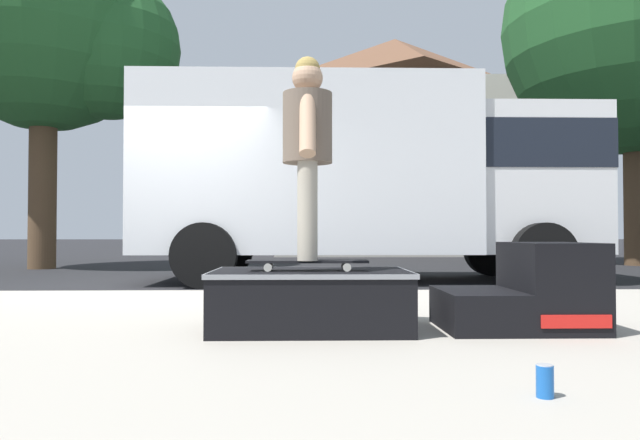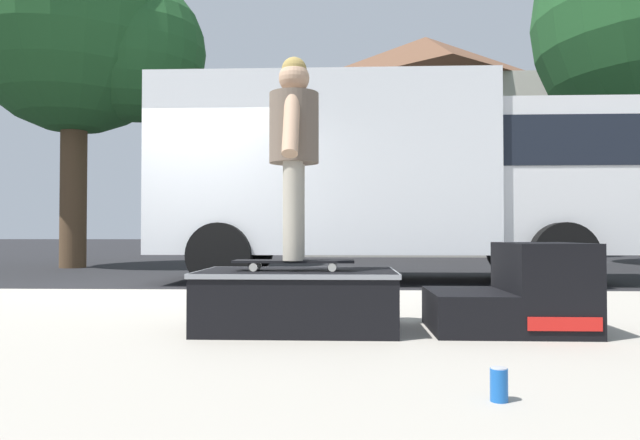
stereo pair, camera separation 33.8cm
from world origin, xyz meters
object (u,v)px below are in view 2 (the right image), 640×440
at_px(kicker_ramp, 519,294).
at_px(soda_can, 499,385).
at_px(skate_box, 298,298).
at_px(box_truck, 385,173).
at_px(skateboard, 294,262).
at_px(skater_kid, 294,140).
at_px(street_tree_main, 88,31).

bearing_deg(kicker_ramp, soda_can, -109.00).
bearing_deg(skate_box, box_truck, 80.06).
distance_m(skateboard, skater_kid, 0.79).
xyz_separation_m(skater_kid, street_tree_main, (-5.35, 8.77, 3.86)).
xyz_separation_m(skate_box, skateboard, (-0.02, -0.04, 0.24)).
relative_size(box_truck, street_tree_main, 0.89).
bearing_deg(skate_box, soda_can, -61.00).
relative_size(skateboard, soda_can, 6.20).
distance_m(skateboard, box_truck, 5.61).
bearing_deg(soda_can, skater_kid, 120.28).
xyz_separation_m(box_truck, street_tree_main, (-6.31, 3.36, 3.52)).
relative_size(skate_box, soda_can, 10.12).
xyz_separation_m(skateboard, box_truck, (0.96, 5.41, 1.14)).
distance_m(soda_can, box_truck, 7.12).
bearing_deg(kicker_ramp, skater_kid, -178.27).
height_order(skate_box, street_tree_main, street_tree_main).
bearing_deg(skateboard, skater_kid, 180.00).
bearing_deg(kicker_ramp, street_tree_main, 127.95).
bearing_deg(skater_kid, skate_box, 64.24).
distance_m(skater_kid, street_tree_main, 10.98).
bearing_deg(street_tree_main, skateboard, -58.60).
bearing_deg(skateboard, skate_box, 64.24).
height_order(skateboard, skater_kid, skater_kid).
relative_size(kicker_ramp, skater_kid, 0.73).
xyz_separation_m(skateboard, street_tree_main, (-5.35, 8.77, 4.66)).
height_order(skateboard, box_truck, box_truck).
bearing_deg(soda_can, street_tree_main, 121.23).
height_order(kicker_ramp, box_truck, box_truck).
xyz_separation_m(skate_box, soda_can, (0.88, -1.59, -0.14)).
bearing_deg(skateboard, box_truck, 79.92).
height_order(soda_can, box_truck, box_truck).
relative_size(skater_kid, box_truck, 0.19).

